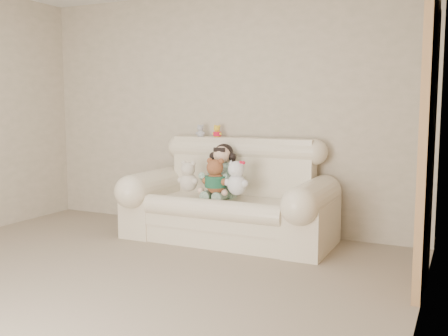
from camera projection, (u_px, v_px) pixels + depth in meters
The scene contains 11 objects.
floor at pixel (66, 301), 3.57m from camera, with size 5.00×5.00×0.00m, color #806C5A.
wall_back at pixel (221, 111), 5.66m from camera, with size 4.50×4.50×0.00m, color beige.
wall_right at pixel (416, 117), 2.46m from camera, with size 5.00×5.00×0.00m, color beige.
sofa at pixel (228, 190), 5.16m from camera, with size 2.10×0.95×1.03m, color #FFF7CD, non-canonical shape.
door_panel at pixel (427, 148), 3.75m from camera, with size 0.06×0.90×2.10m, color #AC7649.
seated_child at pixel (222, 170), 5.26m from camera, with size 0.34×0.41×0.56m, color #266B46, non-canonical shape.
brown_teddy at pixel (215, 173), 5.04m from camera, with size 0.26×0.20×0.41m, color brown, non-canonical shape.
white_cat at pixel (237, 174), 4.95m from camera, with size 0.26×0.20×0.40m, color white, non-canonical shape.
cream_teddy at pixel (189, 173), 5.17m from camera, with size 0.23×0.18×0.36m, color beige, non-canonical shape.
yellow_mini_bear at pixel (217, 130), 5.54m from camera, with size 0.11×0.09×0.17m, color gold, non-canonical shape.
grey_mini_plush at pixel (201, 130), 5.62m from camera, with size 0.11×0.09×0.18m, color silver, non-canonical shape.
Camera 1 is at (2.48, -2.63, 1.35)m, focal length 40.98 mm.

